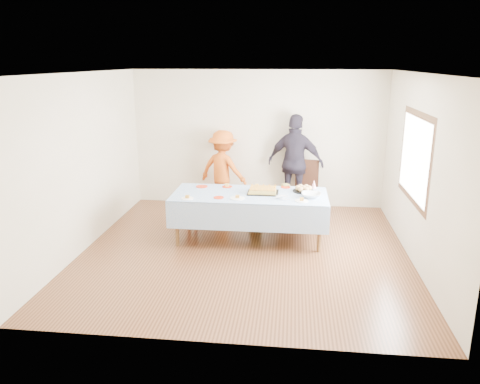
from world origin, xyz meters
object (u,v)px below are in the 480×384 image
Objects in this scene: birthday_cake at (263,191)px; dining_chair at (306,184)px; adult_left at (223,169)px; party_table at (250,197)px.

dining_chair is (0.73, 1.43, -0.25)m from birthday_cake.
adult_left reaches higher than dining_chair.
birthday_cake is at bearing 141.09° from adult_left.
party_table is at bearing 134.23° from adult_left.
party_table is 1.78m from dining_chair.
birthday_cake is (0.21, 0.07, 0.10)m from party_table.
adult_left is (-0.69, 1.69, 0.05)m from party_table.
dining_chair is 1.66m from adult_left.
adult_left is at bearing 119.11° from birthday_cake.
party_table is 1.60× the size of adult_left.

